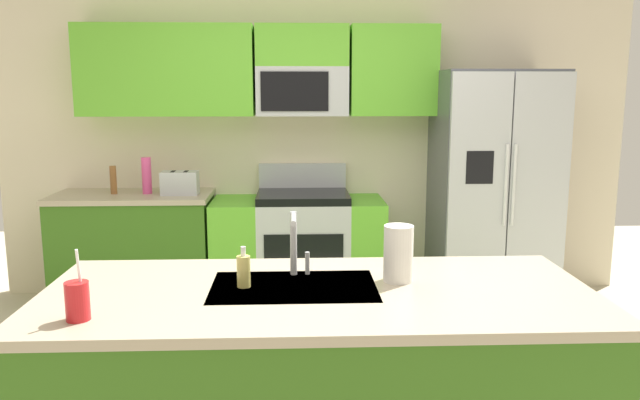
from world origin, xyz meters
TOP-DOWN VIEW (x-y plane):
  - kitchen_wall_unit at (-0.14, 2.08)m, footprint 5.20×0.43m
  - back_counter at (-1.45, 1.80)m, footprint 1.23×0.63m
  - range_oven at (-0.15, 1.80)m, footprint 1.36×0.61m
  - refrigerator at (1.39, 1.73)m, footprint 0.90×0.76m
  - island_counter at (-0.08, -0.65)m, footprint 2.23×0.97m
  - toaster at (-1.07, 1.75)m, footprint 0.28×0.16m
  - pepper_mill at (-1.59, 1.80)m, footprint 0.05×0.05m
  - bottle_pink at (-1.33, 1.80)m, footprint 0.07×0.07m
  - sink_faucet at (-0.18, -0.46)m, footprint 0.09×0.21m
  - drink_cup_red at (-0.94, -0.95)m, footprint 0.08×0.08m
  - soap_dispenser at (-0.39, -0.59)m, footprint 0.06×0.06m
  - paper_towel_roll at (0.26, -0.54)m, footprint 0.12×0.12m

SIDE VIEW (x-z plane):
  - range_oven at x=-0.15m, z-range -0.11..0.99m
  - back_counter at x=-1.45m, z-range 0.00..0.90m
  - island_counter at x=-0.08m, z-range 0.00..0.90m
  - refrigerator at x=1.39m, z-range 0.00..1.85m
  - soap_dispenser at x=-0.39m, z-range 0.88..1.05m
  - drink_cup_red at x=-0.94m, z-range 0.84..1.10m
  - toaster at x=-1.07m, z-range 0.90..1.08m
  - pepper_mill at x=-1.59m, z-range 0.90..1.12m
  - paper_towel_roll at x=0.26m, z-range 0.90..1.14m
  - bottle_pink at x=-1.33m, z-range 0.90..1.19m
  - sink_faucet at x=-0.18m, z-range 0.93..1.21m
  - kitchen_wall_unit at x=-0.14m, z-range 0.17..2.77m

